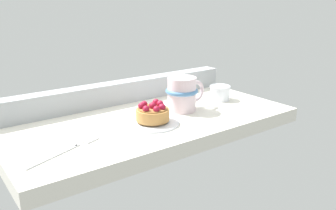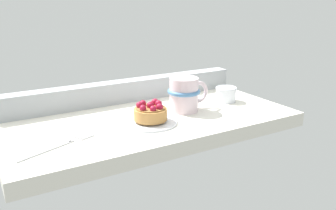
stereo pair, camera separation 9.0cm
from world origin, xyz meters
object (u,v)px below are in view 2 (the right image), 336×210
at_px(coffee_mug, 185,94).
at_px(sugar_bowl, 226,94).
at_px(dessert_fork, 57,146).
at_px(dessert_plate, 151,121).
at_px(raspberry_tart, 151,112).

distance_m(coffee_mug, sugar_bowl, 0.15).
height_order(coffee_mug, sugar_bowl, coffee_mug).
distance_m(dessert_fork, sugar_bowl, 0.52).
xyz_separation_m(coffee_mug, dessert_fork, (-0.36, -0.07, -0.04)).
xyz_separation_m(dessert_plate, dessert_fork, (-0.23, -0.03, -0.00)).
bearing_deg(dessert_fork, raspberry_tart, 7.24).
bearing_deg(raspberry_tart, dessert_fork, -172.76).
distance_m(raspberry_tart, dessert_fork, 0.23).
distance_m(dessert_plate, sugar_bowl, 0.28).
bearing_deg(raspberry_tart, dessert_plate, -146.70).
bearing_deg(raspberry_tart, coffee_mug, 18.19).
bearing_deg(dessert_fork, sugar_bowl, 9.25).
height_order(dessert_plate, sugar_bowl, sugar_bowl).
xyz_separation_m(dessert_plate, coffee_mug, (0.12, 0.04, 0.04)).
bearing_deg(dessert_fork, coffee_mug, 11.18).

